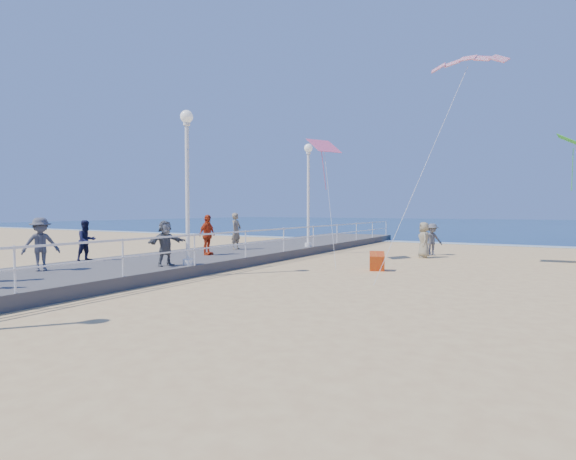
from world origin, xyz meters
The scene contains 18 objects.
ground centered at (0.00, 0.00, 0.00)m, with size 160.00×160.00×0.00m, color #ECC37B.
ocean centered at (0.00, 65.00, 0.01)m, with size 160.00×90.00×0.05m, color navy.
surf_line centered at (0.00, 20.50, 0.03)m, with size 160.00×1.20×0.04m, color white.
boardwalk centered at (-7.50, 0.00, 0.20)m, with size 5.00×44.00×0.40m, color #625E59.
railing centered at (-5.05, 0.00, 1.25)m, with size 0.05×42.00×0.55m.
lamp_post_mid centered at (-5.35, 0.00, 3.66)m, with size 0.44×0.44×5.32m.
lamp_post_far centered at (-5.35, 9.00, 3.66)m, with size 0.44×0.44×5.32m.
spectator_2 centered at (-8.29, -3.44, 1.24)m, with size 1.08×0.62×1.67m, color #4F4E53.
spectator_3 centered at (-7.05, 3.01, 1.26)m, with size 1.00×0.42×1.71m, color red.
spectator_5 centered at (-5.83, -0.59, 1.18)m, with size 1.44×0.46×1.56m, color #5C5D61.
spectator_6 centered at (-7.60, 5.79, 1.28)m, with size 0.64×0.42×1.77m, color #827359.
spectator_7 centered at (-9.59, -0.91, 1.16)m, with size 0.74×0.58×1.52m, color #1A1B39.
beach_walker_a centered at (0.35, 11.68, 0.81)m, with size 1.05×0.60×1.63m, color #57575C.
beach_walker_c centered at (0.27, 10.27, 0.86)m, with size 0.84×0.55×1.73m, color gray.
box_kite centered at (-0.15, 4.68, 0.30)m, with size 0.55×0.55×0.60m, color red.
kite_parafoil centered at (2.62, 7.02, 8.16)m, with size 2.87×0.90×0.30m, color red, non-canonical shape.
kite_diamond_pink centered at (-3.36, 6.69, 5.19)m, with size 1.25×1.25×0.02m, color #DF527C.
kite_diamond_green centered at (6.27, 10.80, 5.17)m, with size 1.30×1.30×0.02m, color green.
Camera 1 is at (5.43, -11.65, 2.30)m, focal length 28.00 mm.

